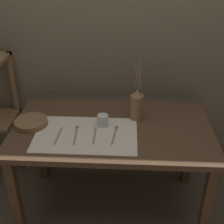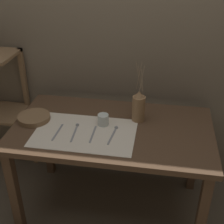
% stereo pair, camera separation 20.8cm
% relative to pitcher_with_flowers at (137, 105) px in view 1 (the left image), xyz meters
% --- Properties ---
extents(ground_plane, '(12.00, 12.00, 0.00)m').
position_rel_pitcher_with_flowers_xyz_m(ground_plane, '(-0.17, -0.12, -0.87)').
color(ground_plane, brown).
extents(stone_wall_back, '(7.00, 0.06, 2.40)m').
position_rel_pitcher_with_flowers_xyz_m(stone_wall_back, '(-0.17, 0.38, 0.33)').
color(stone_wall_back, '#6B5E4C').
rests_on(stone_wall_back, ground_plane).
extents(wooden_table, '(1.38, 0.79, 0.76)m').
position_rel_pitcher_with_flowers_xyz_m(wooden_table, '(-0.17, -0.12, -0.20)').
color(wooden_table, '#4C3523').
rests_on(wooden_table, ground_plane).
extents(linen_cloth, '(0.68, 0.44, 0.00)m').
position_rel_pitcher_with_flowers_xyz_m(linen_cloth, '(-0.33, -0.22, -0.11)').
color(linen_cloth, beige).
rests_on(linen_cloth, wooden_table).
extents(pitcher_with_flowers, '(0.09, 0.09, 0.44)m').
position_rel_pitcher_with_flowers_xyz_m(pitcher_with_flowers, '(0.00, 0.00, 0.00)').
color(pitcher_with_flowers, olive).
rests_on(pitcher_with_flowers, wooden_table).
extents(wooden_bowl, '(0.23, 0.23, 0.04)m').
position_rel_pitcher_with_flowers_xyz_m(wooden_bowl, '(-0.73, -0.13, -0.09)').
color(wooden_bowl, brown).
rests_on(wooden_bowl, wooden_table).
extents(glass_tumbler_near, '(0.08, 0.08, 0.08)m').
position_rel_pitcher_with_flowers_xyz_m(glass_tumbler_near, '(-0.23, -0.11, -0.07)').
color(glass_tumbler_near, silver).
rests_on(glass_tumbler_near, wooden_table).
extents(knife_center, '(0.02, 0.20, 0.00)m').
position_rel_pitcher_with_flowers_xyz_m(knife_center, '(-0.51, -0.25, -0.10)').
color(knife_center, gray).
rests_on(knife_center, wooden_table).
extents(spoon_outer, '(0.03, 0.21, 0.02)m').
position_rel_pitcher_with_flowers_xyz_m(spoon_outer, '(-0.40, -0.19, -0.10)').
color(spoon_outer, gray).
rests_on(spoon_outer, wooden_table).
extents(fork_inner, '(0.01, 0.20, 0.00)m').
position_rel_pitcher_with_flowers_xyz_m(fork_inner, '(-0.28, -0.24, -0.10)').
color(fork_inner, gray).
rests_on(fork_inner, wooden_table).
extents(spoon_inner, '(0.04, 0.21, 0.02)m').
position_rel_pitcher_with_flowers_xyz_m(spoon_inner, '(-0.14, -0.18, -0.10)').
color(spoon_inner, gray).
rests_on(spoon_inner, wooden_table).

